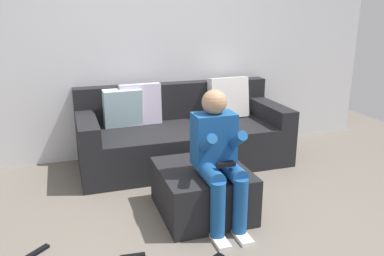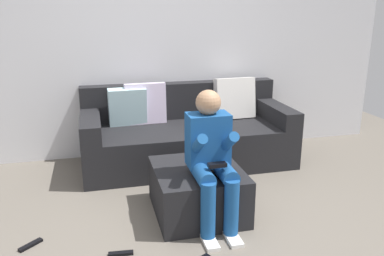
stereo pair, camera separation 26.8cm
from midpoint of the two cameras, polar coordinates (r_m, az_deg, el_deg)
name	(u,v)px [view 2 (the right image)]	position (r m, az deg, el deg)	size (l,w,h in m)	color
ground_plane	(200,242)	(3.13, 3.73, -15.97)	(7.48, 7.48, 0.00)	#6B6359
wall_back	(153,46)	(4.69, -3.93, 11.62)	(5.75, 0.10, 2.54)	silver
couch_sectional	(186,135)	(4.49, 0.86, -0.96)	(2.28, 0.97, 0.92)	black
ottoman	(197,191)	(3.43, 3.06, -8.96)	(0.72, 0.79, 0.40)	black
person_seated	(211,155)	(3.11, 5.28, -3.85)	(0.33, 0.61, 1.09)	#194C8C
remote_by_storage_bin	(121,254)	(3.00, -7.52, -17.44)	(0.18, 0.04, 0.02)	black
remote_under_side_table	(31,245)	(3.24, -19.85, -15.51)	(0.18, 0.04, 0.02)	black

